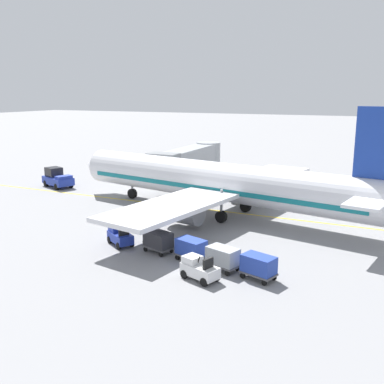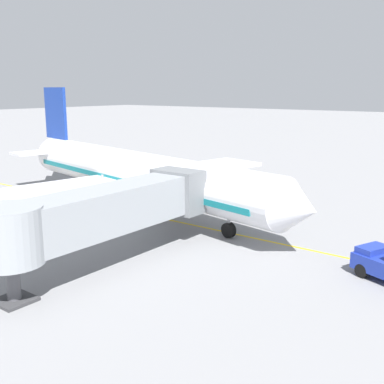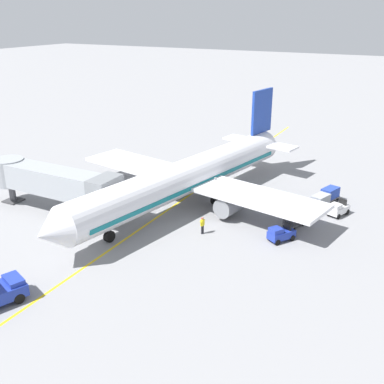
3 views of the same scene
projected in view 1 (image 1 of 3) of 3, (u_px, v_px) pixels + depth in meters
ground_plane at (227, 212)px, 44.42m from camera, size 400.00×400.00×0.00m
gate_lead_in_line at (227, 212)px, 44.42m from camera, size 0.24×80.00×0.01m
parked_airliner at (219, 182)px, 42.87m from camera, size 30.44×37.18×10.63m
jet_bridge at (189, 159)px, 56.33m from camera, size 15.75×3.50×4.98m
pushback_tractor at (57, 178)px, 55.89m from camera, size 3.64×4.90×2.40m
baggage_tug_lead at (120, 236)px, 34.65m from camera, size 2.34×2.76×1.62m
baggage_tug_trailing at (199, 269)px, 28.20m from camera, size 1.98×2.76×1.62m
baggage_cart_front at (158, 240)px, 32.95m from camera, size 1.91×2.97×1.58m
baggage_cart_second_in_train at (191, 248)px, 31.31m from camera, size 1.91×2.97×1.58m
baggage_cart_third_in_train at (223, 257)px, 29.63m from camera, size 1.91×2.97×1.58m
baggage_cart_tail_end at (259, 265)px, 28.17m from camera, size 1.91×2.97×1.58m
ground_crew_wing_walker at (143, 209)px, 41.64m from camera, size 0.30×0.73×1.69m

